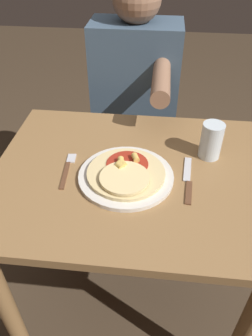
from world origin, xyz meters
name	(u,v)px	position (x,y,z in m)	size (l,w,h in m)	color
ground_plane	(130,295)	(0.00, 0.00, 0.00)	(8.00, 8.00, 0.00)	#423323
dining_table	(131,204)	(0.00, 0.00, 0.61)	(0.90, 0.72, 0.76)	olive
plate	(126,176)	(-0.02, -0.03, 0.76)	(0.30, 0.30, 0.01)	silver
pizza	(126,173)	(-0.02, -0.04, 0.78)	(0.24, 0.24, 0.04)	#E0C689
fork	(68,168)	(-0.21, -0.01, 0.76)	(0.03, 0.18, 0.00)	brown
knife	(188,180)	(0.18, -0.02, 0.76)	(0.03, 0.22, 0.00)	brown
drinking_glass	(211,141)	(0.25, 0.11, 0.82)	(0.07, 0.07, 0.12)	silver
person_diner	(136,92)	(-0.04, 0.62, 0.73)	(0.40, 0.52, 1.23)	#2D2D38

